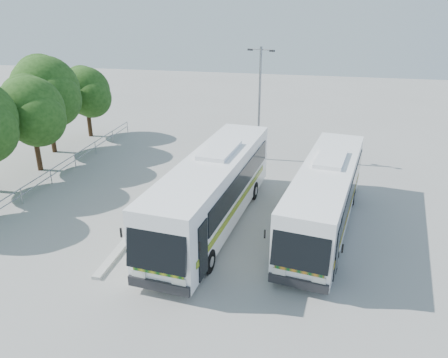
% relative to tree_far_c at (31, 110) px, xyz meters
% --- Properties ---
extents(ground, '(100.00, 100.00, 0.00)m').
position_rel_tree_far_c_xyz_m(ground, '(12.12, -5.10, -4.26)').
color(ground, gray).
rests_on(ground, ground).
extents(kerb_divider, '(0.40, 16.00, 0.15)m').
position_rel_tree_far_c_xyz_m(kerb_divider, '(9.82, -3.10, -4.18)').
color(kerb_divider, '#B2B2AD').
rests_on(kerb_divider, ground).
extents(railing, '(0.06, 22.00, 1.00)m').
position_rel_tree_far_c_xyz_m(railing, '(2.12, -1.10, -3.52)').
color(railing, gray).
rests_on(railing, ground).
extents(tree_far_c, '(4.97, 4.69, 6.49)m').
position_rel_tree_far_c_xyz_m(tree_far_c, '(0.00, 0.00, 0.00)').
color(tree_far_c, '#382314').
rests_on(tree_far_c, ground).
extents(tree_far_d, '(5.62, 5.30, 7.33)m').
position_rel_tree_far_c_xyz_m(tree_far_d, '(-1.19, 3.70, 0.56)').
color(tree_far_d, '#382314').
rests_on(tree_far_d, ground).
extents(tree_far_e, '(4.54, 4.28, 5.92)m').
position_rel_tree_far_c_xyz_m(tree_far_e, '(-0.51, 8.20, -0.37)').
color(tree_far_e, '#382314').
rests_on(tree_far_e, ground).
extents(coach_main, '(4.02, 13.47, 3.68)m').
position_rel_tree_far_c_xyz_m(coach_main, '(13.56, -5.20, -2.24)').
color(coach_main, white).
rests_on(coach_main, ground).
extents(coach_adjacent, '(4.34, 12.43, 3.38)m').
position_rel_tree_far_c_xyz_m(coach_adjacent, '(19.21, -4.37, -2.40)').
color(coach_adjacent, white).
rests_on(coach_adjacent, ground).
extents(lamppost, '(1.94, 0.73, 8.08)m').
position_rel_tree_far_c_xyz_m(lamppost, '(14.45, 5.42, 0.20)').
color(lamppost, gray).
rests_on(lamppost, ground).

